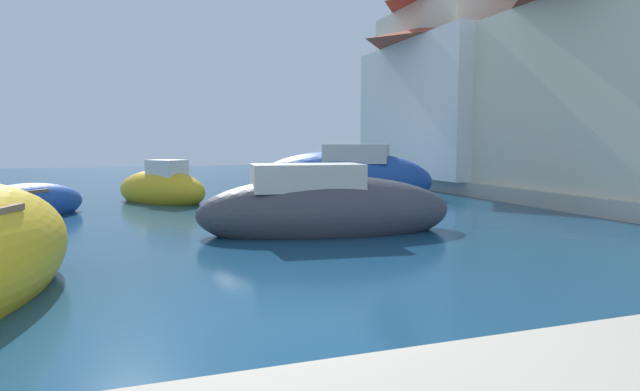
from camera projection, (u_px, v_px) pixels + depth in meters
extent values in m
plane|color=navy|center=(282.00, 329.00, 5.59)|extent=(80.00, 80.00, 0.00)
ellipsoid|color=gold|center=(161.00, 191.00, 17.34)|extent=(3.51, 3.79, 1.37)
cube|color=white|center=(167.00, 169.00, 17.11)|extent=(1.38, 1.41, 0.61)
ellipsoid|color=#3F3F47|center=(327.00, 212.00, 11.49)|extent=(5.80, 2.45, 1.61)
cube|color=beige|center=(307.00, 177.00, 11.32)|extent=(2.48, 1.52, 0.58)
ellipsoid|color=#1E479E|center=(343.00, 181.00, 18.88)|extent=(6.67, 5.22, 2.16)
cube|color=beige|center=(357.00, 154.00, 18.68)|extent=(2.80, 2.63, 0.66)
ellipsoid|color=#1E479E|center=(24.00, 206.00, 13.76)|extent=(3.39, 3.53, 1.17)
cube|color=brown|center=(23.00, 191.00, 13.72)|extent=(1.25, 1.23, 0.08)
cube|color=beige|center=(637.00, 95.00, 15.95)|extent=(5.53, 9.78, 5.78)
cube|color=beige|center=(459.00, 92.00, 24.72)|extent=(5.27, 7.37, 7.64)
cube|color=white|center=(468.00, 111.00, 24.15)|extent=(6.89, 8.77, 5.83)
pyramid|color=#9E422D|center=(470.00, 32.00, 23.79)|extent=(7.31, 9.30, 1.24)
cylinder|color=brown|center=(546.00, 150.00, 20.72)|extent=(0.24, 0.24, 2.31)
sphere|color=#285623|center=(549.00, 96.00, 20.51)|extent=(2.72, 2.72, 2.72)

